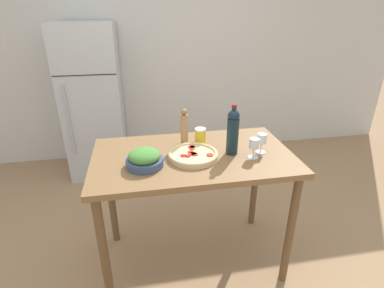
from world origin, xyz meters
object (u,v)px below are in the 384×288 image
Objects in this scene: refrigerator at (94,102)px; pepper_mill at (184,127)px; salad_bowl at (144,159)px; wine_glass_far at (262,140)px; wine_glass_near at (254,145)px; homemade_pizza at (193,155)px; salt_canister at (200,136)px; wine_bottle at (233,131)px.

pepper_mill is (0.81, -1.47, 0.21)m from refrigerator.
pepper_mill reaches higher than salad_bowl.
wine_glass_near is at bearing -140.91° from wine_glass_far.
wine_glass_far is 0.54m from pepper_mill.
refrigerator is 2.16m from wine_glass_near.
refrigerator is 7.25× the size of salad_bowl.
wine_glass_near reaches higher than homemade_pizza.
wine_glass_near is at bearing -42.47° from salt_canister.
refrigerator is 2.02m from wine_bottle.
pepper_mill is at bearing 95.85° from homemade_pizza.
salt_canister is at bearing 137.53° from wine_glass_near.
salt_canister is at bearing 151.01° from wine_glass_far.
wine_glass_near is 0.71m from salad_bowl.
salad_bowl is (0.52, -1.75, 0.13)m from refrigerator.
wine_glass_far is 1.14× the size of salt_canister.
wine_bottle is at bearing -46.15° from salt_canister.
salt_canister is (-0.18, 0.19, -0.10)m from wine_bottle.
wine_glass_far reaches higher than salad_bowl.
salt_canister is at bearing -9.63° from pepper_mill.
wine_glass_near is 1.14× the size of salt_canister.
wine_glass_far is (1.30, -1.70, 0.18)m from refrigerator.
wine_glass_near is at bearing -10.37° from homemade_pizza.
wine_glass_far is at bearing 3.80° from salad_bowl.
pepper_mill is at bearing 144.89° from wine_bottle.
salad_bowl is 0.71× the size of homemade_pizza.
salt_canister reaches higher than salad_bowl.
wine_glass_far is (0.08, 0.06, 0.00)m from wine_glass_near.
wine_glass_near is 1.00× the size of wine_glass_far.
wine_glass_far is at bearing -28.99° from salt_canister.
salt_canister is at bearing 32.65° from salad_bowl.
wine_bottle reaches higher than salad_bowl.
wine_glass_far is at bearing -52.54° from refrigerator.
wine_glass_near is 0.10m from wine_glass_far.
refrigerator is 1.69m from pepper_mill.
wine_glass_near is (1.22, -1.77, 0.17)m from refrigerator.
wine_bottle reaches higher than homemade_pizza.
pepper_mill is 0.42m from salad_bowl.
refrigerator is at bearing 118.86° from pepper_mill.
wine_bottle is at bearing -35.11° from pepper_mill.
pepper_mill reaches higher than wine_glass_near.
refrigerator reaches higher than homemade_pizza.
wine_glass_far is 0.41× the size of homemade_pizza.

